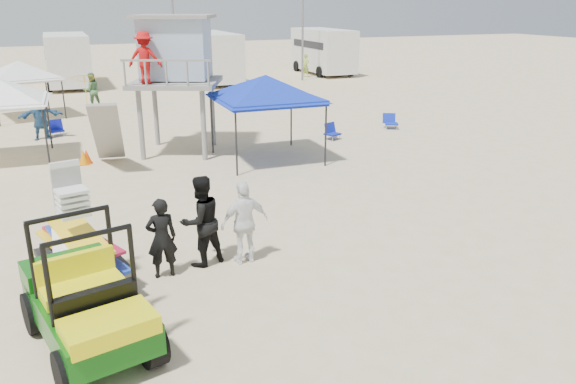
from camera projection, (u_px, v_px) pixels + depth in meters
name	position (u px, v px, depth m)	size (l,w,h in m)	color
ground	(327.00, 319.00, 9.66)	(140.00, 140.00, 0.00)	beige
utility_cart	(84.00, 293.00, 8.53)	(1.95, 2.97, 2.08)	#0C4F0C
surf_trailer	(78.00, 242.00, 10.61)	(1.71, 2.54, 2.14)	black
man_left	(162.00, 238.00, 10.91)	(0.59, 0.39, 1.63)	black
man_mid	(201.00, 221.00, 11.39)	(0.93, 0.72, 1.91)	black
man_right	(245.00, 223.00, 11.50)	(1.03, 0.43, 1.76)	white
lifeguard_tower	(171.00, 54.00, 19.35)	(3.81, 3.81, 4.65)	gray
canopy_blue	(266.00, 79.00, 18.60)	(3.24, 3.24, 3.29)	black
canopy_white_c	(18.00, 64.00, 25.66)	(3.65, 3.65, 3.02)	black
umbrella_b	(86.00, 93.00, 27.23)	(2.10, 2.14, 1.93)	yellow
cone_near	(87.00, 156.00, 18.84)	(0.34, 0.34, 0.50)	#EF4A07
cone_far	(84.00, 157.00, 18.72)	(0.34, 0.34, 0.50)	orange
beach_chair_a	(56.00, 128.00, 22.78)	(0.65, 0.71, 0.64)	#0E159D
beach_chair_b	(331.00, 131.00, 22.22)	(0.69, 0.76, 0.64)	#0E1D98
beach_chair_c	(390.00, 121.00, 24.10)	(0.71, 0.78, 0.64)	#1025AE
rv_mid_left	(67.00, 58.00, 35.60)	(2.65, 6.50, 3.25)	silver
rv_mid_right	(211.00, 55.00, 37.51)	(2.64, 7.00, 3.25)	silver
rv_far_right	(323.00, 49.00, 42.05)	(2.64, 6.60, 3.25)	silver
light_pole_left	(173.00, 23.00, 33.11)	(0.14, 0.14, 8.00)	slate
light_pole_right	(303.00, 20.00, 37.65)	(0.14, 0.14, 8.00)	slate
distant_beachgoers	(112.00, 97.00, 26.68)	(18.72, 14.55, 1.79)	#4B7B4A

